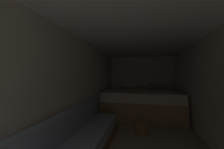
{
  "coord_description": "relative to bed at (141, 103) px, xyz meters",
  "views": [
    {
      "loc": [
        0.03,
        -0.09,
        1.28
      ],
      "look_at": [
        -0.65,
        2.83,
        1.3
      ],
      "focal_mm": 20.65,
      "sensor_mm": 36.0,
      "label": 1
    }
  ],
  "objects": [
    {
      "name": "wicker_basket",
      "position": [
        0.02,
        -1.28,
        -0.28
      ],
      "size": [
        0.32,
        0.32,
        0.25
      ],
      "color": "olive",
      "rests_on": "ground"
    },
    {
      "name": "bed",
      "position": [
        0.0,
        0.0,
        0.0
      ],
      "size": [
        2.24,
        1.71,
        0.98
      ],
      "color": "tan",
      "rests_on": "ground"
    },
    {
      "name": "ground_plane",
      "position": [
        0.0,
        -1.83,
        -0.41
      ],
      "size": [
        7.45,
        7.45,
        0.0
      ],
      "primitive_type": "plane",
      "color": "#A39984"
    },
    {
      "name": "wall_right",
      "position": [
        1.2,
        -1.83,
        0.6
      ],
      "size": [
        0.05,
        5.45,
        2.01
      ],
      "primitive_type": "cube",
      "color": "beige",
      "rests_on": "ground"
    },
    {
      "name": "ceiling_slab",
      "position": [
        0.0,
        -1.83,
        1.63
      ],
      "size": [
        2.46,
        5.45,
        0.05
      ],
      "primitive_type": "cube",
      "color": "white",
      "rests_on": "wall_left"
    },
    {
      "name": "wall_back",
      "position": [
        0.0,
        0.92,
        0.6
      ],
      "size": [
        2.46,
        0.05,
        2.01
      ],
      "primitive_type": "cube",
      "color": "beige",
      "rests_on": "ground"
    },
    {
      "name": "wall_left",
      "position": [
        -1.2,
        -1.83,
        0.6
      ],
      "size": [
        0.05,
        5.45,
        2.01
      ],
      "primitive_type": "cube",
      "color": "beige",
      "rests_on": "ground"
    }
  ]
}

